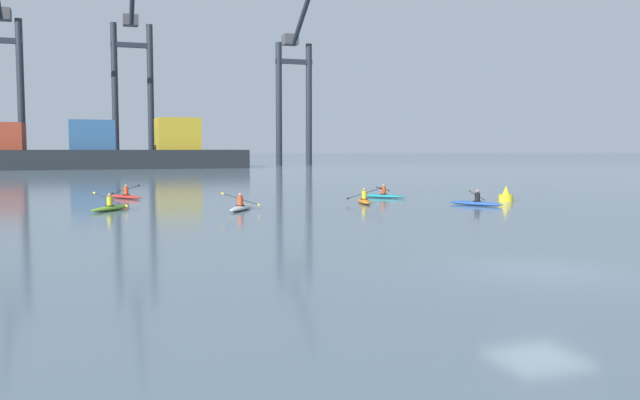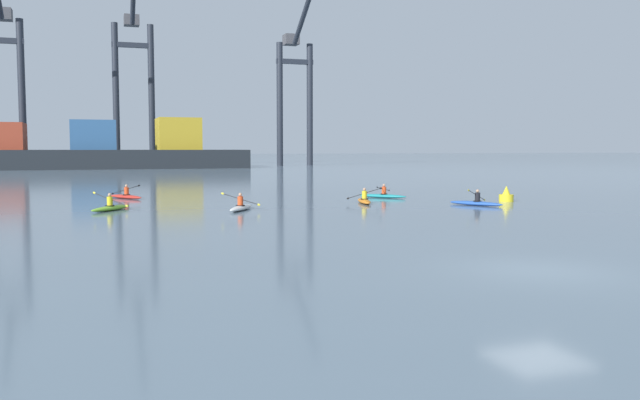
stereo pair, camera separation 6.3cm
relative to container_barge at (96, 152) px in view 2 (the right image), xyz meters
The scene contains 12 objects.
ground_plane 102.37m from the container_barge, 83.91° to the right, with size 800.00×800.00×0.00m, color slate.
container_barge is the anchor object (origin of this frame).
gantry_crane_west 21.24m from the container_barge, 154.72° to the left, with size 6.67×17.42×34.04m.
gantry_crane_west_mid 22.72m from the container_barge, 63.87° to the left, with size 7.73×17.71×40.52m.
gantry_crane_east_mid 40.10m from the container_barge, 11.79° to the left, with size 7.27×18.11×33.92m.
channel_buoy 84.52m from the container_barge, 73.50° to the right, with size 0.90×0.90×1.00m.
kayak_lime 79.40m from the container_barge, 89.84° to the right, with size 2.48×3.11×1.02m.
kayak_blue 85.51m from the container_barge, 76.06° to the right, with size 2.25×3.23×1.03m.
kayak_orange 80.74m from the container_barge, 79.27° to the right, with size 2.16×3.44×0.99m.
kayak_red 70.72m from the container_barge, 88.86° to the right, with size 2.31×3.20×0.95m.
kayak_white 81.79m from the container_barge, 85.16° to the right, with size 2.19×3.26×0.98m.
kayak_teal 77.75m from the container_barge, 76.67° to the right, with size 2.75×2.90×0.95m.
Camera 2 is at (-11.56, -15.23, 3.35)m, focal length 37.59 mm.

